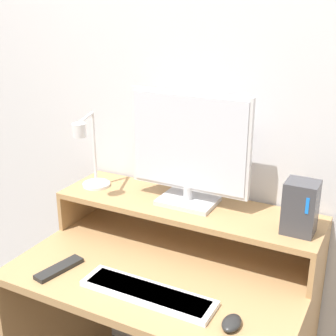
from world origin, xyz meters
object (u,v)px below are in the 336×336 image
Objects in this scene: router_dock at (300,207)px; mouse at (232,323)px; remote_control at (59,268)px; desk_lamp at (90,157)px; monitor at (190,149)px; keyboard at (148,293)px.

router_dock reaches higher than mouse.
router_dock reaches higher than remote_control.
desk_lamp is 1.76× the size of router_dock.
desk_lamp is at bearing 103.89° from remote_control.
desk_lamp is 3.74× the size of mouse.
remote_control is (0.08, -0.31, -0.31)m from desk_lamp.
monitor is 0.54m from keyboard.
desk_lamp is at bearing 156.37° from mouse.
remote_control is at bearing -154.31° from router_dock.
router_dock is (0.42, -0.04, -0.13)m from monitor.
desk_lamp is at bearing 145.19° from keyboard.
remote_control is (-0.35, -0.02, -0.00)m from keyboard.
monitor is at bearing 95.07° from keyboard.
keyboard is 5.36× the size of mouse.
router_dock is at bearing 41.17° from keyboard.
mouse reaches higher than keyboard.
remote_control is at bearing -128.64° from monitor.
desk_lamp is 0.45m from remote_control.
monitor is at bearing 129.36° from mouse.
keyboard is at bearing 176.48° from mouse.
monitor is 0.64m from mouse.
remote_control is (-0.65, 0.00, -0.01)m from mouse.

